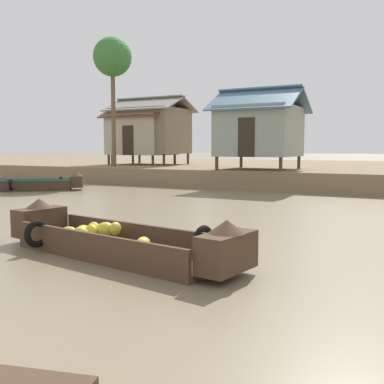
{
  "coord_description": "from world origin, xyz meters",
  "views": [
    {
      "loc": [
        4.24,
        -0.99,
        1.94
      ],
      "look_at": [
        -0.52,
        8.05,
        0.94
      ],
      "focal_mm": 42.19,
      "sensor_mm": 36.0,
      "label": 1
    }
  ],
  "objects_px": {
    "cargo_boat_upstream": "(37,184)",
    "palm_tree_near": "(112,59)",
    "stilt_house_mid_left": "(150,130)",
    "stilt_house_left": "(142,134)",
    "stilt_house_mid_right": "(259,130)",
    "banana_boat": "(115,240)"
  },
  "relations": [
    {
      "from": "banana_boat",
      "to": "palm_tree_near",
      "type": "xyz_separation_m",
      "value": [
        -11.02,
        14.33,
        6.62
      ]
    },
    {
      "from": "stilt_house_left",
      "to": "palm_tree_near",
      "type": "height_order",
      "value": "palm_tree_near"
    },
    {
      "from": "stilt_house_left",
      "to": "stilt_house_mid_right",
      "type": "distance_m",
      "value": 9.31
    },
    {
      "from": "stilt_house_mid_left",
      "to": "palm_tree_near",
      "type": "distance_m",
      "value": 5.39
    },
    {
      "from": "stilt_house_mid_left",
      "to": "stilt_house_left",
      "type": "bearing_deg",
      "value": -140.65
    },
    {
      "from": "stilt_house_left",
      "to": "palm_tree_near",
      "type": "relative_size",
      "value": 0.61
    },
    {
      "from": "cargo_boat_upstream",
      "to": "palm_tree_near",
      "type": "distance_m",
      "value": 8.82
    },
    {
      "from": "palm_tree_near",
      "to": "stilt_house_mid_left",
      "type": "bearing_deg",
      "value": 89.48
    },
    {
      "from": "stilt_house_mid_right",
      "to": "palm_tree_near",
      "type": "relative_size",
      "value": 0.59
    },
    {
      "from": "cargo_boat_upstream",
      "to": "palm_tree_near",
      "type": "xyz_separation_m",
      "value": [
        -0.06,
        5.85,
        6.6
      ]
    },
    {
      "from": "banana_boat",
      "to": "palm_tree_near",
      "type": "bearing_deg",
      "value": 127.56
    },
    {
      "from": "cargo_boat_upstream",
      "to": "palm_tree_near",
      "type": "relative_size",
      "value": 0.52
    },
    {
      "from": "banana_boat",
      "to": "stilt_house_mid_left",
      "type": "height_order",
      "value": "stilt_house_mid_left"
    },
    {
      "from": "stilt_house_mid_left",
      "to": "stilt_house_mid_right",
      "type": "relative_size",
      "value": 1.16
    },
    {
      "from": "banana_boat",
      "to": "cargo_boat_upstream",
      "type": "xyz_separation_m",
      "value": [
        -10.96,
        8.48,
        0.02
      ]
    },
    {
      "from": "banana_boat",
      "to": "stilt_house_left",
      "type": "relative_size",
      "value": 1.19
    },
    {
      "from": "banana_boat",
      "to": "stilt_house_mid_left",
      "type": "distance_m",
      "value": 21.36
    },
    {
      "from": "stilt_house_mid_right",
      "to": "stilt_house_left",
      "type": "bearing_deg",
      "value": 162.37
    },
    {
      "from": "stilt_house_mid_right",
      "to": "palm_tree_near",
      "type": "distance_m",
      "value": 9.43
    },
    {
      "from": "banana_boat",
      "to": "stilt_house_left",
      "type": "bearing_deg",
      "value": 122.73
    },
    {
      "from": "stilt_house_left",
      "to": "cargo_boat_upstream",
      "type": "bearing_deg",
      "value": -87.2
    },
    {
      "from": "cargo_boat_upstream",
      "to": "stilt_house_mid_left",
      "type": "height_order",
      "value": "stilt_house_mid_left"
    }
  ]
}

